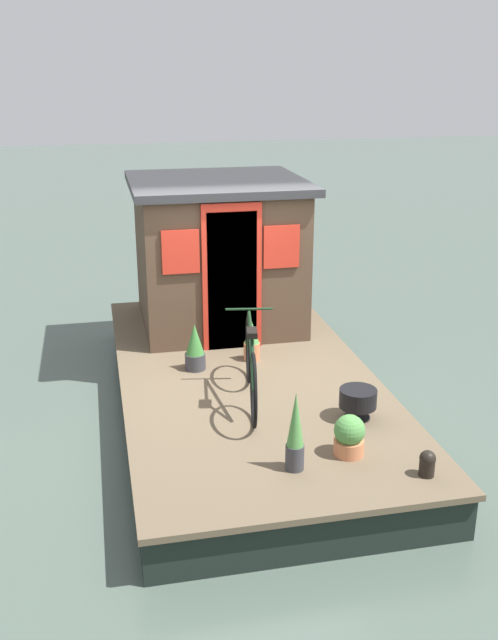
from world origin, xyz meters
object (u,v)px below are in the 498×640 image
(houseboat_cabin, at_px, (218,252))
(bicycle, at_px, (251,365))
(potted_plant_mint, at_px, (349,436))
(mooring_bollard, at_px, (427,463))
(potted_plant_geranium, at_px, (252,342))
(potted_plant_sage, at_px, (295,433))
(charcoal_grill, at_px, (358,399))
(potted_plant_succulent, at_px, (195,348))

(houseboat_cabin, bearing_deg, bicycle, 177.77)
(potted_plant_mint, relative_size, mooring_bollard, 1.64)
(bicycle, xyz_separation_m, potted_plant_geranium, (1.09, -0.25, -0.18))
(potted_plant_sage, relative_size, charcoal_grill, 1.97)
(potted_plant_geranium, bearing_deg, potted_plant_mint, -170.80)
(houseboat_cabin, relative_size, charcoal_grill, 6.00)
(potted_plant_geranium, height_order, mooring_bollard, potted_plant_geranium)
(potted_plant_mint, xyz_separation_m, mooring_bollard, (-0.48, -0.53, -0.07))
(houseboat_cabin, height_order, potted_plant_mint, houseboat_cabin)
(houseboat_cabin, height_order, mooring_bollard, houseboat_cabin)
(houseboat_cabin, relative_size, potted_plant_mint, 5.78)
(potted_plant_geranium, distance_m, mooring_bollard, 2.96)
(potted_plant_succulent, relative_size, mooring_bollard, 2.34)
(potted_plant_mint, relative_size, potted_plant_geranium, 0.80)
(potted_plant_mint, bearing_deg, bicycle, 26.68)
(bicycle, relative_size, potted_plant_mint, 4.57)
(potted_plant_mint, xyz_separation_m, potted_plant_sage, (-0.14, 0.54, 0.16))
(charcoal_grill, xyz_separation_m, mooring_bollard, (-1.13, -0.21, -0.09))
(potted_plant_sage, bearing_deg, potted_plant_succulent, 12.82)
(potted_plant_mint, height_order, mooring_bollard, potted_plant_mint)
(houseboat_cabin, relative_size, potted_plant_succulent, 4.05)
(potted_plant_mint, distance_m, potted_plant_geranium, 2.37)
(potted_plant_succulent, bearing_deg, potted_plant_mint, -154.03)
(potted_plant_mint, relative_size, potted_plant_sage, 0.53)
(charcoal_grill, bearing_deg, bicycle, 57.79)
(potted_plant_sage, height_order, mooring_bollard, potted_plant_sage)
(potted_plant_sage, bearing_deg, mooring_bollard, -107.59)
(potted_plant_sage, distance_m, charcoal_grill, 1.17)
(potted_plant_sage, relative_size, mooring_bollard, 3.11)
(houseboat_cabin, xyz_separation_m, charcoal_grill, (-3.08, -0.85, -0.77))
(bicycle, height_order, potted_plant_succulent, bicycle)
(bicycle, distance_m, mooring_bollard, 2.09)
(potted_plant_mint, xyz_separation_m, potted_plant_geranium, (2.34, 0.38, 0.04))
(houseboat_cabin, xyz_separation_m, potted_plant_sage, (-3.87, 0.01, -0.63))
(potted_plant_mint, xyz_separation_m, potted_plant_succulent, (2.20, 1.07, 0.07))
(houseboat_cabin, distance_m, potted_plant_geranium, 1.59)
(mooring_bollard, bearing_deg, potted_plant_mint, 48.15)
(potted_plant_mint, height_order, potted_plant_sage, potted_plant_sage)
(bicycle, bearing_deg, potted_plant_geranium, -12.78)
(potted_plant_sage, bearing_deg, houseboat_cabin, -0.16)
(houseboat_cabin, bearing_deg, potted_plant_sage, 179.84)
(potted_plant_mint, bearing_deg, mooring_bollard, -131.85)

